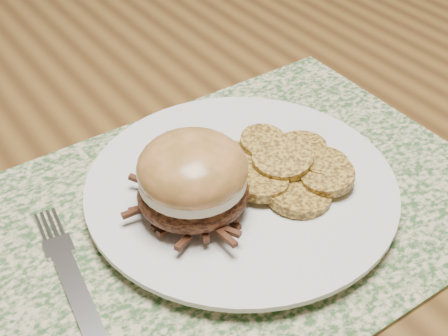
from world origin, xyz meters
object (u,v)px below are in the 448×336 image
at_px(dining_table, 225,169).
at_px(pork_sandwich, 193,179).
at_px(dinner_plate, 241,189).
at_px(fork, 76,289).

distance_m(dining_table, pork_sandwich, 0.22).
distance_m(dinner_plate, pork_sandwich, 0.07).
relative_size(dining_table, fork, 7.74).
bearing_deg(pork_sandwich, fork, -160.79).
height_order(dinner_plate, fork, dinner_plate).
distance_m(dining_table, dinner_plate, 0.17).
distance_m(pork_sandwich, fork, 0.12).
xyz_separation_m(dining_table, dinner_plate, (-0.07, -0.12, 0.09)).
relative_size(dining_table, pork_sandwich, 13.39).
height_order(dining_table, dinner_plate, dinner_plate).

